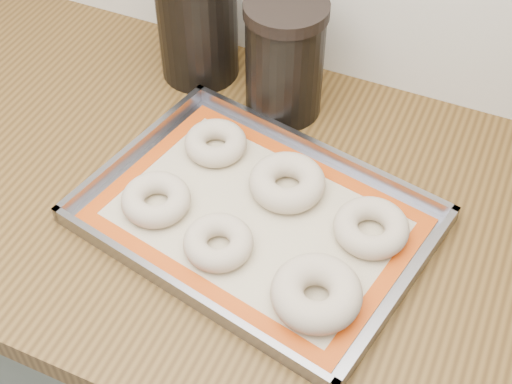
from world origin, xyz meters
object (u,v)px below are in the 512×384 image
at_px(bagel_back_mid, 287,182).
at_px(canister_mid, 285,58).
at_px(bagel_back_right, 371,228).
at_px(baking_tray, 256,218).
at_px(bagel_front_left, 156,199).
at_px(bagel_front_right, 316,293).
at_px(bagel_back_left, 216,143).
at_px(bagel_front_mid, 218,242).
at_px(canister_left, 197,16).

bearing_deg(bagel_back_mid, canister_mid, 114.24).
bearing_deg(bagel_back_right, baking_tray, -166.90).
height_order(bagel_front_left, bagel_back_mid, bagel_back_mid).
distance_m(bagel_front_right, bagel_back_right, 0.14).
distance_m(bagel_front_left, canister_mid, 0.30).
relative_size(bagel_front_right, bagel_back_left, 1.23).
height_order(bagel_front_mid, bagel_back_right, bagel_back_right).
bearing_deg(canister_left, canister_mid, -10.79).
height_order(baking_tray, canister_left, canister_left).
relative_size(bagel_front_left, bagel_front_right, 0.85).
relative_size(bagel_back_right, canister_mid, 0.53).
relative_size(bagel_front_mid, canister_left, 0.43).
height_order(baking_tray, bagel_back_mid, bagel_back_mid).
xyz_separation_m(bagel_front_mid, bagel_back_right, (0.18, 0.11, 0.00)).
height_order(bagel_front_mid, bagel_front_right, bagel_front_right).
xyz_separation_m(bagel_front_right, canister_mid, (-0.18, 0.33, 0.07)).
bearing_deg(canister_mid, canister_left, 169.21).
xyz_separation_m(bagel_front_left, bagel_back_left, (0.03, 0.14, -0.00)).
bearing_deg(bagel_back_right, bagel_front_left, -165.84).
distance_m(baking_tray, bagel_front_mid, 0.08).
xyz_separation_m(bagel_front_left, bagel_back_mid, (0.16, 0.10, 0.00)).
xyz_separation_m(baking_tray, bagel_front_left, (-0.14, -0.04, 0.01)).
xyz_separation_m(bagel_back_left, canister_mid, (0.05, 0.14, 0.08)).
bearing_deg(bagel_back_mid, bagel_front_right, -56.86).
bearing_deg(bagel_back_right, bagel_back_left, 166.57).
height_order(bagel_back_left, bagel_back_right, bagel_back_right).
bearing_deg(canister_mid, bagel_front_left, -105.97).
height_order(bagel_front_mid, canister_left, canister_left).
xyz_separation_m(bagel_front_left, canister_mid, (0.08, 0.28, 0.08)).
relative_size(baking_tray, bagel_back_mid, 4.69).
xyz_separation_m(bagel_front_right, bagel_back_mid, (-0.11, 0.16, -0.00)).
height_order(bagel_back_mid, bagel_back_right, bagel_back_mid).
xyz_separation_m(canister_left, canister_mid, (0.17, -0.03, -0.01)).
height_order(bagel_front_right, canister_left, canister_left).
bearing_deg(bagel_front_right, baking_tray, 142.47).
distance_m(bagel_front_left, bagel_back_left, 0.14).
bearing_deg(baking_tray, bagel_front_mid, -108.35).
relative_size(bagel_front_right, canister_mid, 0.59).
bearing_deg(canister_left, bagel_front_mid, -59.50).
relative_size(baking_tray, canister_mid, 2.63).
bearing_deg(canister_mid, baking_tray, -76.31).
bearing_deg(canister_left, bagel_back_left, -56.46).
bearing_deg(bagel_back_mid, bagel_back_right, -12.44).
bearing_deg(baking_tray, bagel_back_right, 13.10).
distance_m(bagel_back_right, canister_mid, 0.30).
bearing_deg(bagel_back_right, canister_mid, 136.49).
relative_size(bagel_back_right, canister_left, 0.47).
distance_m(baking_tray, canister_mid, 0.26).
relative_size(bagel_front_left, bagel_front_mid, 1.04).
bearing_deg(baking_tray, bagel_back_mid, 73.49).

